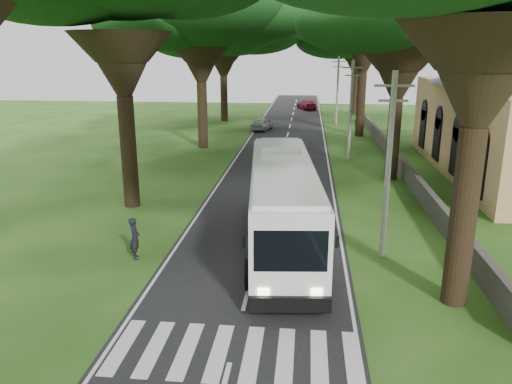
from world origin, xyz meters
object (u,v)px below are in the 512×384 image
Objects in this scene: pole_mid at (351,109)px; pedestrian at (135,238)px; coach_bus at (283,202)px; distant_car_a at (262,124)px; pole_near at (389,164)px; pole_far at (337,89)px; distant_car_c at (307,104)px.

pole_mid is 4.27× the size of pedestrian.
distant_car_a is at bearing 91.59° from coach_bus.
coach_bus is at bearing 169.56° from pole_near.
pedestrian is (-10.75, -21.37, -3.24)m from pole_mid.
coach_bus reaches higher than pedestrian.
pole_near is 1.00× the size of pole_far.
pole_near is 0.59× the size of coach_bus.
pole_far is 10.65m from distant_car_a.
pole_far is at bearing -135.09° from distant_car_a.
pole_far reaches higher than pedestrian.
distant_car_c is at bearing -90.80° from distant_car_a.
distant_car_c reaches higher than distant_car_a.
pole_far is at bearing 78.27° from coach_bus.
coach_bus is at bearing 109.22° from distant_car_a.
coach_bus reaches higher than distant_car_c.
pedestrian is at bearing -165.94° from coach_bus.
distant_car_a is (-8.50, 14.59, -3.44)m from pole_mid.
coach_bus is 6.76m from pedestrian.
coach_bus is at bearing -96.51° from pole_far.
pole_far is (0.00, 40.00, 0.00)m from pole_near.
pedestrian is at bearing -104.57° from pole_far.
pole_mid is at bearing 132.65° from distant_car_a.
pole_near reaches higher than pedestrian.
pedestrian is (-7.13, -56.75, 0.19)m from distant_car_c.
distant_car_a is 21.36m from distant_car_c.
distant_car_a is at bearing 103.81° from pole_near.
distant_car_c is at bearing 83.89° from coach_bus.
pole_near is 1.63× the size of distant_car_c.
coach_bus is 3.25× the size of distant_car_a.
distant_car_a is 0.85× the size of distant_car_c.
pole_far is 0.59× the size of coach_bus.
distant_car_a is (-8.50, 34.59, -3.44)m from pole_near.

